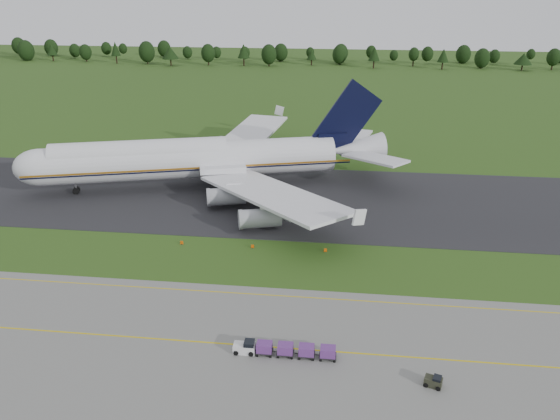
# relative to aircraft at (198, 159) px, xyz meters

# --- Properties ---
(ground) EXTENTS (600.00, 600.00, 0.00)m
(ground) POSITION_rel_aircraft_xyz_m (20.24, -33.08, -6.46)
(ground) COLOR #284715
(ground) RESTS_ON ground
(apron) EXTENTS (300.00, 52.00, 0.06)m
(apron) POSITION_rel_aircraft_xyz_m (20.24, -67.08, -6.43)
(apron) COLOR slate
(apron) RESTS_ON ground
(taxiway) EXTENTS (300.00, 40.00, 0.08)m
(taxiway) POSITION_rel_aircraft_xyz_m (20.24, -5.08, -6.42)
(taxiway) COLOR black
(taxiway) RESTS_ON ground
(apron_markings) EXTENTS (300.00, 30.20, 0.01)m
(apron_markings) POSITION_rel_aircraft_xyz_m (20.24, -60.06, -6.39)
(apron_markings) COLOR gold
(apron_markings) RESTS_ON apron
(tree_line) EXTENTS (528.77, 22.33, 11.62)m
(tree_line) POSITION_rel_aircraft_xyz_m (37.14, 186.43, -0.31)
(tree_line) COLOR black
(tree_line) RESTS_ON ground
(aircraft) EXTENTS (80.32, 75.45, 22.61)m
(aircraft) POSITION_rel_aircraft_xyz_m (0.00, 0.00, 0.00)
(aircraft) COLOR silver
(aircraft) RESTS_ON ground
(baggage_train) EXTENTS (12.52, 1.60, 1.54)m
(baggage_train) POSITION_rel_aircraft_xyz_m (24.74, -56.43, -5.58)
(baggage_train) COLOR silver
(baggage_train) RESTS_ON apron
(utility_cart) EXTENTS (2.20, 1.72, 1.06)m
(utility_cart) POSITION_rel_aircraft_xyz_m (42.06, -59.92, -5.88)
(utility_cart) COLOR #292C1E
(utility_cart) RESTS_ON apron
(edge_markers) EXTENTS (25.26, 0.30, 0.60)m
(edge_markers) POSITION_rel_aircraft_xyz_m (16.41, -28.35, -6.18)
(edge_markers) COLOR #DB5006
(edge_markers) RESTS_ON ground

